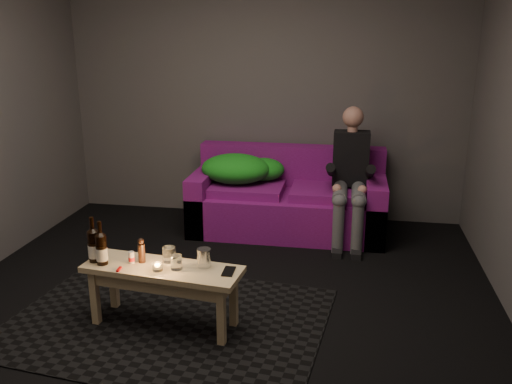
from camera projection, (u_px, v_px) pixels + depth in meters
floor at (211, 320)px, 3.67m from camera, size 4.50×4.50×0.00m
room at (222, 67)px, 3.63m from camera, size 4.50×4.50×4.50m
rug at (168, 320)px, 3.65m from camera, size 2.23×1.73×0.01m
sofa at (288, 202)px, 5.24m from camera, size 1.82×0.82×0.78m
green_blanket at (241, 169)px, 5.22m from camera, size 0.80×0.55×0.27m
person at (350, 174)px, 4.91m from camera, size 0.33×0.76×1.22m
coffee_table at (163, 277)px, 3.50m from camera, size 1.06×0.44×0.42m
beer_bottle_a at (94, 245)px, 3.53m from camera, size 0.08×0.08×0.31m
beer_bottle_b at (101, 249)px, 3.49m from camera, size 0.07×0.07×0.29m
salt_shaker at (131, 257)px, 3.52m from camera, size 0.04×0.04×0.08m
pepper_mill at (142, 253)px, 3.53m from camera, size 0.06×0.06×0.13m
tumbler_back at (169, 254)px, 3.54m from camera, size 0.11×0.11×0.10m
tealight at (158, 267)px, 3.42m from camera, size 0.06×0.06×0.05m
tumbler_front at (176, 262)px, 3.43m from camera, size 0.09×0.09×0.09m
steel_cup at (204, 258)px, 3.46m from camera, size 0.09×0.09×0.12m
smartphone at (229, 271)px, 3.40m from camera, size 0.07×0.14×0.01m
red_lighter at (119, 269)px, 3.43m from camera, size 0.02×0.07×0.01m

